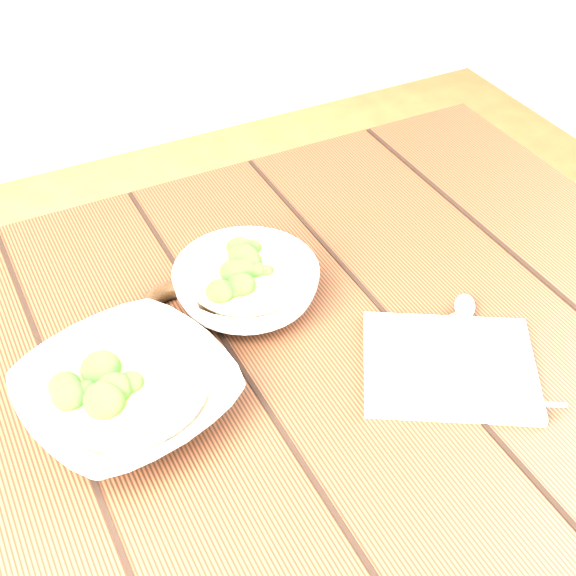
{
  "coord_description": "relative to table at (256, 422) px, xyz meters",
  "views": [
    {
      "loc": [
        -0.27,
        -0.61,
        1.43
      ],
      "look_at": [
        0.07,
        0.04,
        0.8
      ],
      "focal_mm": 50.0,
      "sensor_mm": 36.0,
      "label": 1
    }
  ],
  "objects": [
    {
      "name": "soup_bowl_front",
      "position": [
        -0.16,
        -0.01,
        0.15
      ],
      "size": [
        0.27,
        0.27,
        0.06
      ],
      "color": "silver",
      "rests_on": "table"
    },
    {
      "name": "soup_bowl_back",
      "position": [
        0.03,
        0.09,
        0.15
      ],
      "size": [
        0.19,
        0.19,
        0.06
      ],
      "color": "silver",
      "rests_on": "table"
    },
    {
      "name": "spoon_right",
      "position": [
        0.25,
        -0.08,
        0.13
      ],
      "size": [
        0.11,
        0.14,
        0.01
      ],
      "color": "#AAA496",
      "rests_on": "napkin"
    },
    {
      "name": "napkin",
      "position": [
        0.19,
        -0.12,
        0.13
      ],
      "size": [
        0.25,
        0.24,
        0.01
      ],
      "primitive_type": "cube",
      "rotation": [
        0.0,
        0.0,
        -0.54
      ],
      "color": "beige",
      "rests_on": "table"
    },
    {
      "name": "trivet",
      "position": [
        -0.05,
        0.11,
        0.13
      ],
      "size": [
        0.12,
        0.12,
        0.02
      ],
      "primitive_type": "torus",
      "rotation": [
        0.0,
        0.0,
        -0.33
      ],
      "color": "black",
      "rests_on": "table"
    },
    {
      "name": "spoon_left",
      "position": [
        0.21,
        -0.1,
        0.13
      ],
      "size": [
        0.13,
        0.12,
        0.01
      ],
      "color": "#AAA496",
      "rests_on": "napkin"
    },
    {
      "name": "table",
      "position": [
        0.0,
        0.0,
        0.0
      ],
      "size": [
        1.2,
        0.8,
        0.75
      ],
      "color": "#351B0F",
      "rests_on": "ground"
    }
  ]
}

